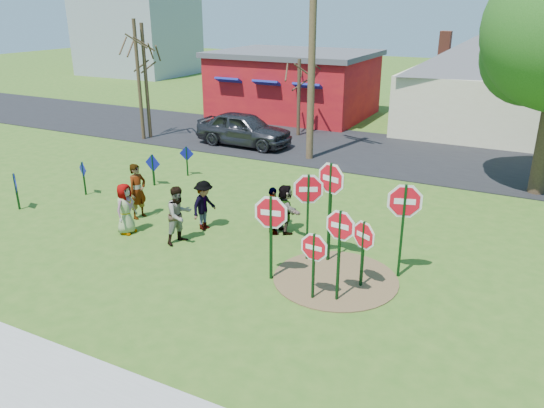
{
  "coord_description": "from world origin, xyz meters",
  "views": [
    {
      "loc": [
        8.52,
        -12.43,
        6.62
      ],
      "look_at": [
        1.77,
        0.75,
        1.0
      ],
      "focal_mm": 35.0,
      "sensor_mm": 36.0,
      "label": 1
    }
  ],
  "objects": [
    {
      "name": "road",
      "position": [
        0.0,
        11.5,
        0.02
      ],
      "size": [
        120.0,
        7.5,
        0.04
      ],
      "primitive_type": "cube",
      "color": "black",
      "rests_on": "ground"
    },
    {
      "name": "stop_sign_e",
      "position": [
        4.35,
        -2.14,
        1.22
      ],
      "size": [
        0.93,
        0.08,
        1.82
      ],
      "rotation": [
        0.0,
        0.0,
        -0.07
      ],
      "color": "black",
      "rests_on": "ground"
    },
    {
      "name": "bare_tree_west",
      "position": [
        -9.67,
        8.5,
        3.85
      ],
      "size": [
        1.8,
        1.8,
        5.95
      ],
      "color": "#382819",
      "rests_on": "ground"
    },
    {
      "name": "stop_sign_f",
      "position": [
        5.19,
        -1.06,
        1.29
      ],
      "size": [
        0.87,
        0.47,
        1.88
      ],
      "rotation": [
        0.0,
        0.0,
        -0.48
      ],
      "color": "black",
      "rests_on": "ground"
    },
    {
      "name": "distant_building",
      "position": [
        -28.0,
        30.0,
        4.0
      ],
      "size": [
        10.0,
        8.0,
        8.0
      ],
      "primitive_type": "cube",
      "color": "#8C939E",
      "rests_on": "ground"
    },
    {
      "name": "ground",
      "position": [
        0.0,
        0.0,
        0.0
      ],
      "size": [
        120.0,
        120.0,
        0.0
      ],
      "primitive_type": "plane",
      "color": "#345E1A",
      "rests_on": "ground"
    },
    {
      "name": "sidewalk",
      "position": [
        0.0,
        -7.2,
        0.04
      ],
      "size": [
        22.0,
        1.8,
        0.08
      ],
      "primitive_type": "cube",
      "color": "#9E9E99",
      "rests_on": "ground"
    },
    {
      "name": "stop_sign_a",
      "position": [
        3.0,
        -1.7,
        1.63
      ],
      "size": [
        1.14,
        0.24,
        2.4
      ],
      "rotation": [
        0.0,
        0.0,
        0.19
      ],
      "color": "black",
      "rests_on": "ground"
    },
    {
      "name": "person_f",
      "position": [
        2.04,
        1.12,
        0.77
      ],
      "size": [
        1.36,
        1.3,
        1.54
      ],
      "primitive_type": "imported",
      "rotation": [
        0.0,
        0.0,
        2.4
      ],
      "color": "#245734",
      "rests_on": "ground"
    },
    {
      "name": "utility_pole",
      "position": [
        -0.56,
        9.03,
        5.31
      ],
      "size": [
        2.36,
        0.97,
        10.09
      ],
      "rotation": [
        0.0,
        0.0,
        -0.35
      ],
      "color": "#4C3823",
      "rests_on": "ground"
    },
    {
      "name": "person_b",
      "position": [
        -2.75,
        0.01,
        0.92
      ],
      "size": [
        0.51,
        0.71,
        1.83
      ],
      "primitive_type": "imported",
      "rotation": [
        0.0,
        0.0,
        1.45
      ],
      "color": "#2A6C58",
      "rests_on": "ground"
    },
    {
      "name": "bare_tree_mid",
      "position": [
        -9.56,
        8.91,
        3.72
      ],
      "size": [
        1.8,
        1.8,
        5.75
      ],
      "color": "#382819",
      "rests_on": "ground"
    },
    {
      "name": "dirt_patch",
      "position": [
        4.5,
        -1.0,
        0.01
      ],
      "size": [
        3.2,
        3.2,
        0.03
      ],
      "primitive_type": "cylinder",
      "color": "brown",
      "rests_on": "ground"
    },
    {
      "name": "person_a",
      "position": [
        -2.25,
        -1.15,
        0.8
      ],
      "size": [
        0.53,
        0.79,
        1.59
      ],
      "primitive_type": "imported",
      "rotation": [
        0.0,
        0.0,
        1.6
      ],
      "color": "#3A4885",
      "rests_on": "ground"
    },
    {
      "name": "person_d",
      "position": [
        -0.3,
        0.2,
        0.79
      ],
      "size": [
        0.64,
        1.05,
        1.58
      ],
      "primitive_type": "imported",
      "rotation": [
        0.0,
        0.0,
        1.51
      ],
      "color": "#343339",
      "rests_on": "ground"
    },
    {
      "name": "suv",
      "position": [
        -4.37,
        9.72,
        0.86
      ],
      "size": [
        4.85,
        2.07,
        1.63
      ],
      "primitive_type": "imported",
      "rotation": [
        0.0,
        0.0,
        1.54
      ],
      "color": "#292A2E",
      "rests_on": "road"
    },
    {
      "name": "bare_tree_east",
      "position": [
        -2.9,
        14.84,
        2.55
      ],
      "size": [
        1.8,
        1.8,
        3.95
      ],
      "color": "#382819",
      "rests_on": "ground"
    },
    {
      "name": "blue_diamond_c",
      "position": [
        -4.44,
        2.85,
        0.76
      ],
      "size": [
        0.71,
        0.07,
        1.25
      ],
      "rotation": [
        0.0,
        0.0,
        -0.02
      ],
      "color": "black",
      "rests_on": "ground"
    },
    {
      "name": "blue_diamond_a",
      "position": [
        -6.92,
        -1.3,
        0.79
      ],
      "size": [
        0.63,
        0.38,
        1.3
      ],
      "rotation": [
        0.0,
        0.0,
        -0.53
      ],
      "color": "black",
      "rests_on": "ground"
    },
    {
      "name": "stop_sign_c",
      "position": [
        4.89,
        -1.95,
        1.69
      ],
      "size": [
        0.98,
        0.13,
        2.42
      ],
      "rotation": [
        0.0,
        0.0,
        -0.12
      ],
      "color": "black",
      "rests_on": "ground"
    },
    {
      "name": "red_building",
      "position": [
        -5.5,
        17.99,
        1.97
      ],
      "size": [
        9.4,
        7.69,
        3.9
      ],
      "color": "maroon",
      "rests_on": "ground"
    },
    {
      "name": "person_c",
      "position": [
        -0.38,
        -0.97,
        0.87
      ],
      "size": [
        0.88,
        1.0,
        1.74
      ],
      "primitive_type": "imported",
      "rotation": [
        0.0,
        0.0,
        1.27
      ],
      "color": "brown",
      "rests_on": "ground"
    },
    {
      "name": "cream_house",
      "position": [
        5.5,
        18.0,
        2.92
      ],
      "size": [
        9.4,
        9.4,
        6.5
      ],
      "color": "beige",
      "rests_on": "ground"
    },
    {
      "name": "stop_sign_b",
      "position": [
        3.94,
        -0.11,
        2.12
      ],
      "size": [
        1.1,
        0.37,
        2.94
      ],
      "rotation": [
        0.0,
        0.0,
        -0.31
      ],
      "color": "black",
      "rests_on": "ground"
    },
    {
      "name": "stop_sign_d",
      "position": [
        5.88,
        -0.09,
        1.88
      ],
      "size": [
        1.14,
        0.36,
        2.66
      ],
      "rotation": [
        0.0,
        0.0,
        0.29
      ],
      "color": "black",
      "rests_on": "ground"
    },
    {
      "name": "stop_sign_g",
      "position": [
        3.39,
        -0.31,
        1.81
      ],
      "size": [
        0.99,
        0.51,
        2.61
      ],
      "rotation": [
        0.0,
        0.0,
        0.47
      ],
      "color": "black",
      "rests_on": "ground"
    },
    {
      "name": "bare_tree_extra",
      "position": [
        -2.87,
        12.89,
        2.58
      ],
      "size": [
        1.8,
        1.8,
        3.98
      ],
      "color": "#382819",
      "rests_on": "ground"
    },
    {
      "name": "person_e",
      "position": [
        1.76,
        0.82,
        0.75
      ],
      "size": [
        0.86,
        0.9,
        1.5
      ],
      "primitive_type": "imported",
      "rotation": [
        0.0,
        0.0,
        2.29
      ],
      "color": "#482C52",
      "rests_on": "ground"
    },
    {
      "name": "blue_diamond_d",
      "position": [
        -4.01,
        4.46,
        0.77
      ],
      "size": [
        0.61,
        0.16,
        1.24
      ],
      "rotation": [
        0.0,
        0.0,
        0.23
      ],
      "color": "black",
      "rests_on": "ground"
    },
    {
      "name": "blue_diamond_b",
      "position": [
        -5.99,
        0.83,
        0.79
      ],
      "size": [
        0.54,
        0.22,
        1.27
      ],
      "rotation": [
        0.0,
        0.0,
        -0.37
      ],
      "color": "black",
      "rests_on": "ground"
    }
  ]
}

